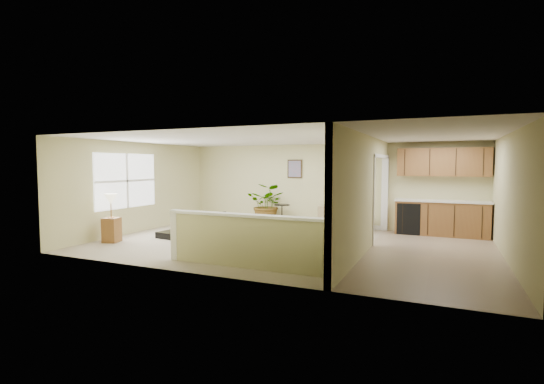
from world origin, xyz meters
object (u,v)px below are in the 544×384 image
at_px(piano, 196,213).
at_px(palm_plant, 268,205).
at_px(small_plant, 365,226).
at_px(lamp_stand, 111,222).
at_px(accent_table, 282,212).
at_px(piano_bench, 231,233).
at_px(loveseat, 344,219).

height_order(piano, palm_plant, piano).
distance_m(small_plant, lamp_stand, 6.55).
relative_size(accent_table, lamp_stand, 0.58).
bearing_deg(accent_table, piano_bench, -94.71).
height_order(piano, loveseat, piano).
height_order(loveseat, accent_table, loveseat).
bearing_deg(piano, lamp_stand, -125.46).
distance_m(accent_table, palm_plant, 0.61).
relative_size(palm_plant, lamp_stand, 1.10).
distance_m(accent_table, small_plant, 2.56).
bearing_deg(palm_plant, lamp_stand, -120.36).
xyz_separation_m(piano_bench, palm_plant, (-0.33, 2.88, 0.41)).
relative_size(piano_bench, lamp_stand, 0.59).
distance_m(piano, accent_table, 2.78).
height_order(small_plant, lamp_stand, lamp_stand).
distance_m(piano_bench, palm_plant, 2.93).
xyz_separation_m(loveseat, palm_plant, (-2.39, -0.09, 0.32)).
distance_m(piano_bench, small_plant, 3.73).
distance_m(piano_bench, loveseat, 3.62).
bearing_deg(small_plant, piano_bench, -137.80).
xyz_separation_m(small_plant, lamp_stand, (-5.44, -3.64, 0.29)).
height_order(loveseat, palm_plant, palm_plant).
relative_size(loveseat, accent_table, 2.53).
distance_m(piano_bench, accent_table, 2.74).
relative_size(loveseat, small_plant, 3.50).
relative_size(piano, piano_bench, 2.84).
bearing_deg(palm_plant, piano, -110.30).
bearing_deg(piano_bench, lamp_stand, -157.10).
height_order(accent_table, palm_plant, palm_plant).
bearing_deg(palm_plant, accent_table, -16.08).
distance_m(loveseat, accent_table, 1.86).
relative_size(accent_table, small_plant, 1.38).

